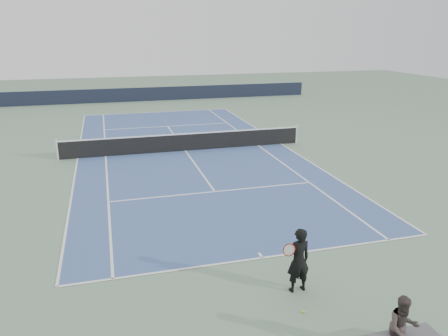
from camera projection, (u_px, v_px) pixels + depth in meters
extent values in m
plane|color=slate|center=(185.00, 151.00, 23.25)|extent=(80.00, 80.00, 0.00)
cube|color=#3C578E|center=(185.00, 151.00, 23.25)|extent=(10.97, 23.77, 0.01)
cylinder|color=silver|center=(57.00, 150.00, 21.47)|extent=(0.10, 0.10, 1.07)
cylinder|color=silver|center=(296.00, 134.00, 24.70)|extent=(0.10, 0.10, 1.07)
cube|color=black|center=(185.00, 143.00, 23.11)|extent=(12.80, 0.03, 0.90)
cube|color=white|center=(185.00, 134.00, 22.97)|extent=(12.80, 0.04, 0.06)
cube|color=black|center=(149.00, 94.00, 39.50)|extent=(30.00, 0.25, 1.20)
imported|color=black|center=(298.00, 260.00, 10.56)|extent=(0.67, 0.51, 1.68)
torus|color=#99180C|center=(289.00, 250.00, 10.34)|extent=(0.34, 0.18, 0.36)
cylinder|color=white|center=(289.00, 250.00, 10.34)|extent=(0.29, 0.14, 0.32)
cylinder|color=white|center=(293.00, 258.00, 10.48)|extent=(0.08, 0.13, 0.27)
sphere|color=#B6D52B|center=(303.00, 312.00, 9.93)|extent=(0.07, 0.07, 0.07)
imported|color=#423734|center=(403.00, 328.00, 8.36)|extent=(0.73, 0.62, 1.33)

